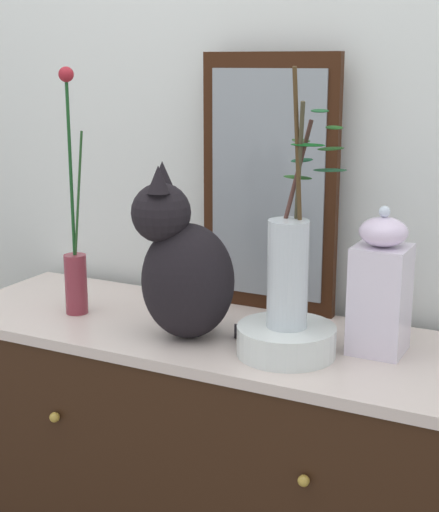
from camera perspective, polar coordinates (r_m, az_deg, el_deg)
The scene contains 8 objects.
wall_back at distance 1.99m, azimuth 4.05°, elevation 9.64°, with size 4.40×0.08×2.60m, color silver.
sideboard at distance 2.00m, azimuth -0.00°, elevation -16.96°, with size 1.39×0.48×0.84m.
mirror_leaning at distance 1.91m, azimuth 3.66°, elevation 5.24°, with size 0.35×0.03×0.63m.
cat_sitting at distance 1.73m, azimuth -2.65°, elevation -0.80°, with size 0.42×0.26×0.40m.
vase_slim_green at distance 1.94m, azimuth -10.58°, elevation -0.29°, with size 0.07×0.06×0.60m.
bowl_porcelain at distance 1.67m, azimuth 4.93°, elevation -6.20°, with size 0.21×0.21×0.06m, color white.
vase_glass_clear at distance 1.62m, azimuth 5.19°, elevation -0.48°, with size 0.15×0.16×0.54m.
jar_lidded_porcelain at distance 1.68m, azimuth 11.76°, elevation -2.29°, with size 0.11×0.11×0.32m.
Camera 1 is at (0.78, -1.52, 1.46)m, focal length 54.37 mm.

